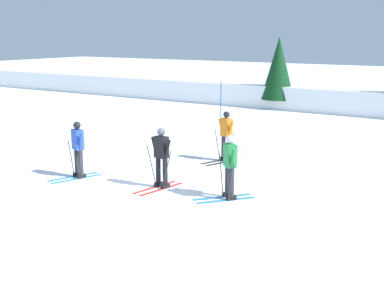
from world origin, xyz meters
TOP-DOWN VIEW (x-y plane):
  - ground_plane at (0.00, 0.00)m, footprint 120.00×120.00m
  - far_snow_ridge at (0.00, 20.12)m, footprint 80.00×7.44m
  - skier_blue at (-2.27, 0.56)m, footprint 0.95×1.63m
  - skier_orange at (0.55, 4.66)m, footprint 0.96×1.62m
  - skier_green at (2.52, 1.22)m, footprint 1.32×1.46m
  - skier_black at (0.43, 1.05)m, footprint 0.99×1.64m
  - trail_marker_pole at (-2.49, 9.84)m, footprint 0.04×0.04m
  - conifer_far_centre at (-2.68, 16.97)m, footprint 1.91×1.91m

SIDE VIEW (x-z plane):
  - ground_plane at x=0.00m, z-range 0.00..0.00m
  - far_snow_ridge at x=0.00m, z-range 0.00..1.32m
  - skier_orange at x=0.55m, z-range 0.06..1.77m
  - skier_blue at x=-2.27m, z-range 0.06..1.77m
  - skier_black at x=0.43m, z-range 0.06..1.77m
  - skier_green at x=2.52m, z-range 0.10..1.81m
  - trail_marker_pole at x=-2.49m, z-range 0.00..2.17m
  - conifer_far_centre at x=-2.68m, z-range 0.27..4.38m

